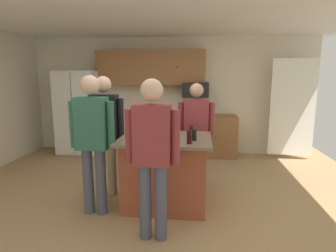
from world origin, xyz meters
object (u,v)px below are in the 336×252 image
at_px(glass_stout_tall, 166,133).
at_px(person_guest_by_door, 105,128).
at_px(glass_pilsner, 194,135).
at_px(refrigerator, 80,113).
at_px(glass_dark_ale, 192,130).
at_px(person_host_foreground, 92,136).
at_px(person_elder_center, 152,150).
at_px(glass_short_whisky, 189,137).
at_px(microwave_over_range, 196,90).
at_px(person_guest_left, 196,128).
at_px(kitchen_island, 165,171).

bearing_deg(glass_stout_tall, person_guest_by_door, 162.05).
distance_m(person_guest_by_door, glass_pilsner, 1.34).
height_order(person_guest_by_door, glass_pilsner, person_guest_by_door).
relative_size(refrigerator, glass_dark_ale, 15.01).
distance_m(person_host_foreground, glass_dark_ale, 1.35).
bearing_deg(person_elder_center, glass_dark_ale, -16.68).
xyz_separation_m(person_guest_by_door, glass_short_whisky, (1.24, -0.54, 0.01)).
bearing_deg(person_host_foreground, person_elder_center, -51.75).
bearing_deg(person_guest_by_door, glass_short_whisky, -8.63).
bearing_deg(microwave_over_range, person_host_foreground, -112.88).
distance_m(person_guest_left, person_guest_by_door, 1.40).
xyz_separation_m(refrigerator, person_guest_by_door, (1.34, -2.16, 0.09)).
height_order(microwave_over_range, person_elder_center, person_elder_center).
relative_size(kitchen_island, glass_pilsner, 8.67).
distance_m(glass_dark_ale, glass_pilsner, 0.38).
height_order(refrigerator, kitchen_island, refrigerator).
relative_size(refrigerator, person_elder_center, 1.07).
bearing_deg(kitchen_island, person_elder_center, -92.20).
distance_m(person_host_foreground, person_guest_by_door, 0.59).
distance_m(kitchen_island, glass_pilsner, 0.67).
height_order(microwave_over_range, person_host_foreground, person_host_foreground).
relative_size(microwave_over_range, person_guest_by_door, 0.32).
relative_size(glass_dark_ale, glass_pilsner, 0.89).
height_order(microwave_over_range, person_guest_by_door, person_guest_by_door).
height_order(person_guest_by_door, glass_short_whisky, person_guest_by_door).
distance_m(kitchen_island, glass_dark_ale, 0.68).
distance_m(refrigerator, glass_stout_tall, 3.35).
xyz_separation_m(kitchen_island, person_guest_left, (0.39, 0.76, 0.47)).
relative_size(person_guest_by_door, glass_pilsner, 12.55).
height_order(glass_dark_ale, glass_stout_tall, glass_stout_tall).
relative_size(microwave_over_range, person_guest_left, 0.34).
distance_m(kitchen_island, glass_stout_tall, 0.54).
height_order(person_guest_left, glass_stout_tall, person_guest_left).
height_order(microwave_over_range, person_guest_left, person_guest_left).
distance_m(person_guest_left, glass_pilsner, 0.88).
bearing_deg(person_host_foreground, glass_stout_tall, -3.52).
bearing_deg(person_elder_center, person_guest_by_door, 41.67).
bearing_deg(person_guest_left, person_guest_by_door, -41.21).
bearing_deg(person_guest_by_door, glass_stout_tall, -3.04).
bearing_deg(glass_short_whisky, person_guest_left, 86.66).
height_order(refrigerator, person_guest_left, refrigerator).
distance_m(kitchen_island, person_guest_by_door, 1.09).
bearing_deg(glass_stout_tall, glass_short_whisky, -37.26).
bearing_deg(glass_dark_ale, glass_stout_tall, -136.35).
bearing_deg(person_guest_by_door, person_elder_center, -35.63).
relative_size(microwave_over_range, person_elder_center, 0.32).
bearing_deg(refrigerator, person_elder_center, -55.43).
bearing_deg(glass_short_whisky, person_guest_by_door, 156.46).
xyz_separation_m(refrigerator, glass_pilsner, (2.64, -2.52, 0.09)).
height_order(microwave_over_range, glass_pilsner, microwave_over_range).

